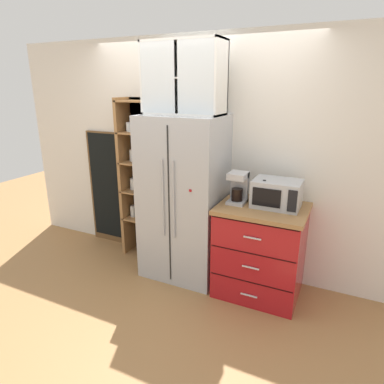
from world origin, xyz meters
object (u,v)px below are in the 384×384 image
coffee_maker (238,187)px  bottle_cobalt (263,195)px  refrigerator (184,199)px  mug_charcoal (264,201)px  microwave (277,194)px  bottle_clear (263,197)px  chalkboard_menu (109,188)px

coffee_maker → bottle_cobalt: 0.26m
refrigerator → coffee_maker: refrigerator is taller
refrigerator → mug_charcoal: bearing=1.5°
coffee_maker → bottle_cobalt: size_ratio=1.16×
bottle_cobalt → coffee_maker: bearing=174.3°
microwave → coffee_maker: bearing=-173.4°
refrigerator → microwave: bearing=2.2°
microwave → bottle_cobalt: size_ratio=1.65×
bottle_clear → bottle_cobalt: (0.00, 0.03, 0.01)m
chalkboard_menu → bottle_cobalt: bearing=-8.7°
chalkboard_menu → mug_charcoal: bearing=-7.2°
coffee_maker → chalkboard_menu: (-1.85, 0.30, -0.34)m
refrigerator → mug_charcoal: (0.86, 0.02, 0.09)m
bottle_clear → bottle_cobalt: bearing=90.0°
refrigerator → microwave: size_ratio=3.99×
mug_charcoal → bottle_cobalt: size_ratio=0.44×
refrigerator → bottle_cobalt: 0.88m
microwave → bottle_cobalt: (-0.11, -0.07, -0.01)m
refrigerator → bottle_clear: (0.86, -0.06, 0.16)m
coffee_maker → mug_charcoal: (0.26, 0.03, -0.11)m
microwave → mug_charcoal: bearing=-172.5°
bottle_cobalt → mug_charcoal: bearing=87.9°
refrigerator → bottle_cobalt: (0.86, -0.03, 0.17)m
bottle_cobalt → bottle_clear: bearing=-90.0°
chalkboard_menu → coffee_maker: bearing=-9.1°
refrigerator → mug_charcoal: 0.87m
bottle_cobalt → chalkboard_menu: 2.15m
bottle_clear → coffee_maker: bearing=167.5°
refrigerator → chalkboard_menu: refrigerator is taller
mug_charcoal → microwave: bearing=7.5°
bottle_clear → chalkboard_menu: (-2.10, 0.35, -0.29)m
refrigerator → coffee_maker: size_ratio=5.67×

